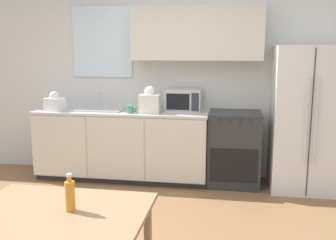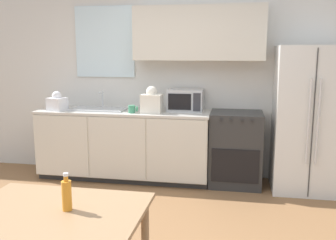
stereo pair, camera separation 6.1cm
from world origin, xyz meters
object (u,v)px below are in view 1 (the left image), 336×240
object	(u,v)px
oven_range	(234,148)
refrigerator	(305,119)
microwave	(184,100)
dining_table	(52,231)
coffee_mug	(131,109)
drink_bottle	(70,195)

from	to	relation	value
oven_range	refrigerator	bearing A→B (deg)	-2.46
microwave	dining_table	size ratio (longest dim) A/B	0.41
coffee_mug	refrigerator	bearing A→B (deg)	4.34
oven_range	dining_table	xyz separation A→B (m)	(-1.09, -2.79, 0.16)
oven_range	drink_bottle	distance (m)	2.90
dining_table	oven_range	bearing A→B (deg)	68.62
coffee_mug	dining_table	size ratio (longest dim) A/B	0.11
dining_table	refrigerator	bearing A→B (deg)	54.93
oven_range	dining_table	distance (m)	3.00
oven_range	drink_bottle	bearing A→B (deg)	-110.57
refrigerator	oven_range	bearing A→B (deg)	177.54
oven_range	microwave	distance (m)	0.89
coffee_mug	microwave	bearing A→B (deg)	24.36
microwave	drink_bottle	distance (m)	2.82
refrigerator	drink_bottle	bearing A→B (deg)	-124.87
refrigerator	coffee_mug	xyz separation A→B (m)	(-2.14, -0.16, 0.09)
microwave	dining_table	xyz separation A→B (m)	(-0.43, -2.88, -0.43)
refrigerator	drink_bottle	distance (m)	3.24
microwave	oven_range	bearing A→B (deg)	-7.86
refrigerator	dining_table	world-z (taller)	refrigerator
coffee_mug	oven_range	bearing A→B (deg)	8.69
microwave	coffee_mug	world-z (taller)	microwave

